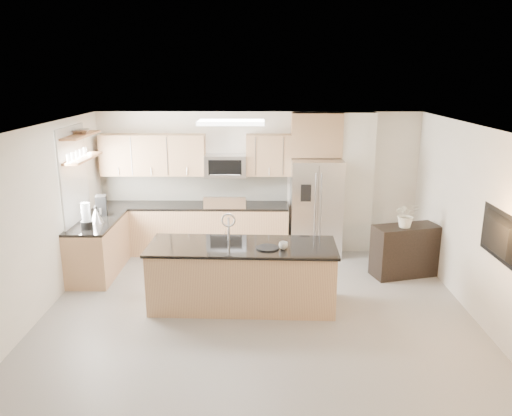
{
  "coord_description": "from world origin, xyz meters",
  "views": [
    {
      "loc": [
        0.05,
        -6.01,
        3.28
      ],
      "look_at": [
        -0.02,
        1.3,
        1.3
      ],
      "focal_mm": 35.0,
      "sensor_mm": 36.0,
      "label": 1
    }
  ],
  "objects_px": {
    "television": "(495,237)",
    "blender": "(86,218)",
    "refrigerator": "(315,207)",
    "cup": "(283,246)",
    "island": "(242,275)",
    "flower_vase": "(407,208)",
    "microwave": "(226,166)",
    "kettle": "(96,215)",
    "credenza": "(405,251)",
    "range": "(226,228)",
    "bowl": "(81,131)",
    "coffee_maker": "(101,206)",
    "platter": "(268,248)"
  },
  "relations": [
    {
      "from": "television",
      "to": "blender",
      "type": "bearing_deg",
      "value": 73.83
    },
    {
      "from": "refrigerator",
      "to": "cup",
      "type": "xyz_separation_m",
      "value": [
        -0.7,
        -2.37,
        0.08
      ]
    },
    {
      "from": "refrigerator",
      "to": "island",
      "type": "bearing_deg",
      "value": -119.99
    },
    {
      "from": "cup",
      "to": "flower_vase",
      "type": "height_order",
      "value": "flower_vase"
    },
    {
      "from": "microwave",
      "to": "refrigerator",
      "type": "xyz_separation_m",
      "value": [
        1.66,
        -0.17,
        -0.74
      ]
    },
    {
      "from": "island",
      "to": "kettle",
      "type": "bearing_deg",
      "value": 157.86
    },
    {
      "from": "credenza",
      "to": "range",
      "type": "bearing_deg",
      "value": 144.69
    },
    {
      "from": "kettle",
      "to": "bowl",
      "type": "xyz_separation_m",
      "value": [
        -0.23,
        0.28,
        1.34
      ]
    },
    {
      "from": "kettle",
      "to": "credenza",
      "type": "bearing_deg",
      "value": 0.95
    },
    {
      "from": "credenza",
      "to": "coffee_maker",
      "type": "xyz_separation_m",
      "value": [
        -5.15,
        0.42,
        0.65
      ]
    },
    {
      "from": "blender",
      "to": "cup",
      "type": "bearing_deg",
      "value": -16.73
    },
    {
      "from": "credenza",
      "to": "cup",
      "type": "height_order",
      "value": "cup"
    },
    {
      "from": "kettle",
      "to": "television",
      "type": "xyz_separation_m",
      "value": [
        5.54,
        -1.93,
        0.3
      ]
    },
    {
      "from": "refrigerator",
      "to": "platter",
      "type": "xyz_separation_m",
      "value": [
        -0.92,
        -2.34,
        0.04
      ]
    },
    {
      "from": "blender",
      "to": "television",
      "type": "height_order",
      "value": "television"
    },
    {
      "from": "island",
      "to": "platter",
      "type": "xyz_separation_m",
      "value": [
        0.36,
        -0.13,
        0.47
      ]
    },
    {
      "from": "television",
      "to": "coffee_maker",
      "type": "bearing_deg",
      "value": 66.5
    },
    {
      "from": "refrigerator",
      "to": "platter",
      "type": "relative_size",
      "value": 5.61
    },
    {
      "from": "microwave",
      "to": "refrigerator",
      "type": "height_order",
      "value": "microwave"
    },
    {
      "from": "television",
      "to": "bowl",
      "type": "bearing_deg",
      "value": 68.98
    },
    {
      "from": "platter",
      "to": "blender",
      "type": "relative_size",
      "value": 0.75
    },
    {
      "from": "credenza",
      "to": "flower_vase",
      "type": "xyz_separation_m",
      "value": [
        -0.04,
        -0.07,
        0.75
      ]
    },
    {
      "from": "range",
      "to": "refrigerator",
      "type": "bearing_deg",
      "value": -1.6
    },
    {
      "from": "range",
      "to": "television",
      "type": "relative_size",
      "value": 1.06
    },
    {
      "from": "platter",
      "to": "kettle",
      "type": "height_order",
      "value": "kettle"
    },
    {
      "from": "cup",
      "to": "platter",
      "type": "bearing_deg",
      "value": 173.59
    },
    {
      "from": "refrigerator",
      "to": "flower_vase",
      "type": "distance_m",
      "value": 1.78
    },
    {
      "from": "island",
      "to": "blender",
      "type": "height_order",
      "value": "island"
    },
    {
      "from": "platter",
      "to": "kettle",
      "type": "distance_m",
      "value": 3.02
    },
    {
      "from": "flower_vase",
      "to": "credenza",
      "type": "bearing_deg",
      "value": 56.04
    },
    {
      "from": "refrigerator",
      "to": "coffee_maker",
      "type": "height_order",
      "value": "refrigerator"
    },
    {
      "from": "kettle",
      "to": "coffee_maker",
      "type": "xyz_separation_m",
      "value": [
        -0.07,
        0.5,
        0.03
      ]
    },
    {
      "from": "kettle",
      "to": "flower_vase",
      "type": "bearing_deg",
      "value": 0.21
    },
    {
      "from": "credenza",
      "to": "blender",
      "type": "distance_m",
      "value": 5.19
    },
    {
      "from": "blender",
      "to": "platter",
      "type": "bearing_deg",
      "value": -17.5
    },
    {
      "from": "refrigerator",
      "to": "television",
      "type": "height_order",
      "value": "refrigerator"
    },
    {
      "from": "range",
      "to": "microwave",
      "type": "relative_size",
      "value": 1.5
    },
    {
      "from": "credenza",
      "to": "blender",
      "type": "relative_size",
      "value": 2.54
    },
    {
      "from": "bowl",
      "to": "credenza",
      "type": "bearing_deg",
      "value": -2.11
    },
    {
      "from": "microwave",
      "to": "kettle",
      "type": "distance_m",
      "value": 2.48
    },
    {
      "from": "range",
      "to": "island",
      "type": "distance_m",
      "value": 2.29
    },
    {
      "from": "credenza",
      "to": "blender",
      "type": "height_order",
      "value": "blender"
    },
    {
      "from": "coffee_maker",
      "to": "refrigerator",
      "type": "bearing_deg",
      "value": 9.63
    },
    {
      "from": "bowl",
      "to": "range",
      "type": "bearing_deg",
      "value": 21.96
    },
    {
      "from": "platter",
      "to": "refrigerator",
      "type": "bearing_deg",
      "value": 68.66
    },
    {
      "from": "platter",
      "to": "television",
      "type": "relative_size",
      "value": 0.29
    },
    {
      "from": "kettle",
      "to": "island",
      "type": "bearing_deg",
      "value": -23.95
    },
    {
      "from": "refrigerator",
      "to": "flower_vase",
      "type": "xyz_separation_m",
      "value": [
        1.35,
        -1.12,
        0.29
      ]
    },
    {
      "from": "cup",
      "to": "kettle",
      "type": "bearing_deg",
      "value": 157.66
    },
    {
      "from": "cup",
      "to": "television",
      "type": "relative_size",
      "value": 0.12
    }
  ]
}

